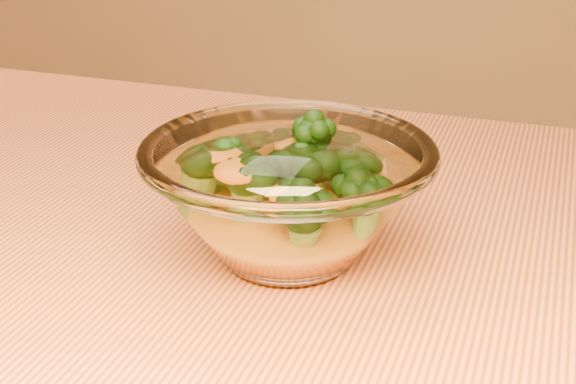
# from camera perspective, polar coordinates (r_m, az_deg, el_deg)

# --- Properties ---
(glass_bowl) EXTENTS (0.19, 0.19, 0.09)m
(glass_bowl) POSITION_cam_1_polar(r_m,az_deg,el_deg) (0.52, 0.00, -0.42)
(glass_bowl) COLOR white
(glass_bowl) RESTS_ON table
(cheese_sauce) EXTENTS (0.11, 0.11, 0.03)m
(cheese_sauce) POSITION_cam_1_polar(r_m,az_deg,el_deg) (0.53, 0.00, -2.18)
(cheese_sauce) COLOR orange
(cheese_sauce) RESTS_ON glass_bowl
(broccoli_heap) EXTENTS (0.12, 0.12, 0.07)m
(broccoli_heap) POSITION_cam_1_polar(r_m,az_deg,el_deg) (0.52, -0.39, 0.99)
(broccoli_heap) COLOR black
(broccoli_heap) RESTS_ON cheese_sauce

